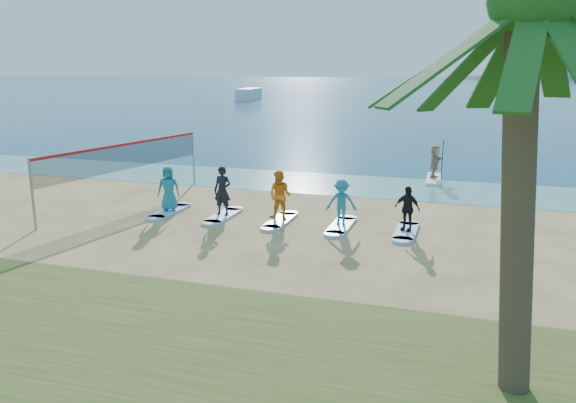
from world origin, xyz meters
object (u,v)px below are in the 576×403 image
(paddleboarder, at_px, (435,162))
(surfboard_4, at_px, (406,231))
(surfboard_2, at_px, (280,221))
(volleyball_net, at_px, (125,157))
(student_0, at_px, (169,188))
(student_4, at_px, (407,208))
(boat_offshore_a, at_px, (249,100))
(student_3, at_px, (341,202))
(surfboard_0, at_px, (170,211))
(surfboard_1, at_px, (223,216))
(paddleboard, at_px, (434,179))
(surfboard_3, at_px, (341,226))
(student_1, at_px, (222,191))
(student_2, at_px, (280,196))

(paddleboarder, relative_size, surfboard_4, 0.73)
(paddleboarder, height_order, surfboard_2, paddleboarder)
(volleyball_net, xyz_separation_m, student_0, (2.42, -0.89, -0.96))
(surfboard_2, bearing_deg, volleyball_net, 172.64)
(volleyball_net, distance_m, student_4, 11.50)
(boat_offshore_a, distance_m, surfboard_4, 81.29)
(paddleboarder, xyz_separation_m, surfboard_2, (-4.81, -9.71, -0.88))
(student_3, xyz_separation_m, surfboard_4, (2.25, 0.00, -0.85))
(surfboard_0, distance_m, surfboard_2, 4.50)
(surfboard_4, bearing_deg, paddleboarder, 88.16)
(student_3, bearing_deg, boat_offshore_a, 103.68)
(surfboard_1, relative_size, student_4, 1.44)
(paddleboard, xyz_separation_m, student_3, (-2.56, -9.71, 0.83))
(surfboard_3, xyz_separation_m, surfboard_4, (2.25, 0.00, 0.00))
(volleyball_net, xyz_separation_m, student_4, (11.42, -0.89, -1.05))
(paddleboarder, distance_m, surfboard_3, 10.08)
(boat_offshore_a, bearing_deg, volleyball_net, -79.68)
(student_4, bearing_deg, student_0, -161.76)
(paddleboard, xyz_separation_m, paddleboarder, (0.00, 0.00, 0.86))
(surfboard_2, relative_size, student_3, 1.37)
(boat_offshore_a, height_order, student_1, student_1)
(surfboard_2, distance_m, student_3, 2.40)
(surfboard_3, bearing_deg, student_4, 0.00)
(surfboard_4, bearing_deg, student_1, 180.00)
(surfboard_3, relative_size, student_4, 1.44)
(surfboard_1, xyz_separation_m, student_3, (4.50, 0.00, 0.85))
(student_0, xyz_separation_m, surfboard_3, (6.74, 0.00, -0.90))
(paddleboarder, relative_size, student_0, 0.94)
(paddleboard, height_order, student_0, student_0)
(student_0, distance_m, surfboard_2, 4.59)
(student_2, height_order, student_3, student_2)
(surfboard_2, relative_size, surfboard_3, 1.00)
(surfboard_3, bearing_deg, surfboard_1, 180.00)
(paddleboarder, height_order, student_3, paddleboarder)
(surfboard_2, relative_size, student_4, 1.44)
(volleyball_net, xyz_separation_m, student_1, (4.67, -0.89, -0.90))
(paddleboard, height_order, surfboard_1, paddleboard)
(paddleboard, height_order, student_3, student_3)
(volleyball_net, bearing_deg, surfboard_2, -7.36)
(surfboard_2, xyz_separation_m, student_3, (2.25, 0.00, 0.85))
(surfboard_1, relative_size, student_1, 1.20)
(paddleboard, xyz_separation_m, surfboard_4, (-0.31, -9.71, -0.01))
(paddleboarder, bearing_deg, surfboard_2, 163.41)
(paddleboarder, distance_m, student_4, 9.71)
(boat_offshore_a, height_order, surfboard_2, boat_offshore_a)
(surfboard_2, bearing_deg, paddleboard, 63.65)
(student_1, height_order, surfboard_4, student_1)
(student_1, bearing_deg, surfboard_2, 1.90)
(student_0, relative_size, surfboard_4, 0.78)
(surfboard_4, bearing_deg, paddleboard, 88.16)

